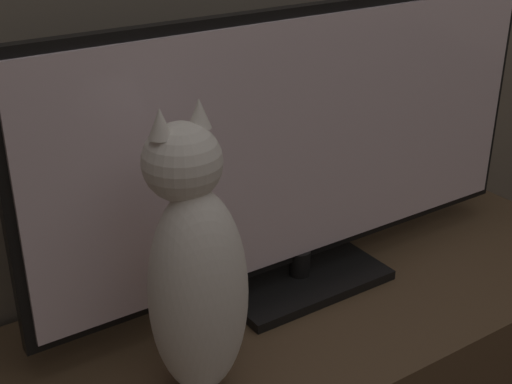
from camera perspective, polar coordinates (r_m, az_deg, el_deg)
tv_stand at (r=1.60m, az=5.62°, el=-14.64°), size 1.33×0.53×0.43m
tv at (r=1.38m, az=3.71°, el=3.21°), size 1.14×0.21×0.57m
cat at (r=1.12m, az=-4.89°, el=-6.62°), size 0.18×0.29×0.49m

